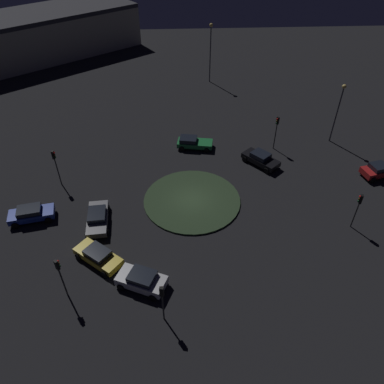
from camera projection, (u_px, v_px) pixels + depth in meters
The scene contains 17 objects.
ground_plane at pixel (192, 201), 37.65m from camera, with size 115.69×115.69×0.00m, color black.
roundabout_island at pixel (192, 200), 37.59m from camera, with size 9.81×9.81×0.18m, color #2D4228.
car_yellow at pixel (98, 256), 31.15m from camera, with size 4.07×4.50×1.36m.
car_black at pixel (261, 159), 42.08m from camera, with size 4.43×4.22×1.46m.
car_silver at pixel (142, 280), 29.21m from camera, with size 3.29×4.31×1.48m.
car_grey at pixel (97, 218), 34.72m from camera, with size 4.70×2.37×1.33m.
car_red at pixel (379, 170), 40.37m from camera, with size 2.76×4.24×1.50m.
car_blue at pixel (31, 214), 35.10m from camera, with size 2.63×4.41×1.41m.
car_green at pixel (193, 143), 44.77m from camera, with size 2.58×4.44×1.36m.
traffic_light_southeast at pixel (277, 127), 43.13m from camera, with size 0.38×0.39×4.24m.
traffic_light_west at pixel (162, 297), 25.73m from camera, with size 0.38×0.34×3.82m.
traffic_light_south at pixel (358, 205), 33.06m from camera, with size 0.35×0.39×3.86m.
traffic_light_northwest at pixel (60, 271), 27.16m from camera, with size 0.39×0.39×4.13m.
traffic_light_north at pixel (55, 161), 37.76m from camera, with size 0.34×0.38×4.24m.
streetlamp_southeast at pixel (339, 106), 43.35m from camera, with size 0.49×0.49×7.41m.
streetlamp_east at pixel (211, 44), 56.43m from camera, with size 0.55×0.55×8.97m.
store_building at pixel (27, 37), 65.78m from camera, with size 33.64×39.20×7.52m.
Camera 1 is at (-28.26, 1.50, 24.85)m, focal length 34.61 mm.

